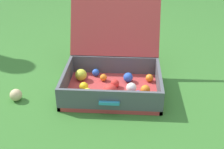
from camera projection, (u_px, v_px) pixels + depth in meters
The scene contains 3 objects.
ground_plane at pixel (123, 91), 1.82m from camera, with size 16.00×16.00×0.00m, color #336B28.
open_suitcase at pixel (113, 69), 1.81m from camera, with size 0.58×0.65×0.55m.
stray_ball_on_grass at pixel (16, 95), 1.71m from camera, with size 0.07×0.07×0.07m, color #D1B784.
Camera 1 is at (0.03, -1.55, 0.96)m, focal length 47.44 mm.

